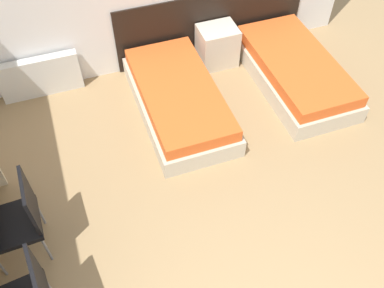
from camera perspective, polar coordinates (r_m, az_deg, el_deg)
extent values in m
cube|color=black|center=(5.92, 2.60, 15.65)|extent=(2.60, 0.03, 0.90)
cube|color=beige|center=(5.21, -1.76, 5.37)|extent=(0.94, 1.87, 0.24)
cube|color=#E05B23|center=(5.08, -1.81, 6.96)|extent=(0.86, 1.79, 0.16)
cube|color=beige|center=(5.75, 13.43, 8.87)|extent=(0.94, 1.87, 0.24)
cube|color=#E05B23|center=(5.63, 13.79, 10.38)|extent=(0.86, 1.79, 0.16)
cube|color=beige|center=(5.84, 3.39, 12.95)|extent=(0.50, 0.41, 0.54)
cube|color=silver|center=(5.67, -19.59, 8.44)|extent=(0.99, 0.12, 0.53)
cube|color=black|center=(4.14, -22.78, -9.93)|extent=(0.49, 0.49, 0.05)
cube|color=black|center=(3.90, -20.83, -7.11)|extent=(0.05, 0.43, 0.48)
cylinder|color=slate|center=(4.26, -24.27, -14.46)|extent=(0.02, 0.02, 0.40)
cylinder|color=slate|center=(4.19, -18.79, -13.11)|extent=(0.02, 0.02, 0.40)
cylinder|color=slate|center=(4.41, -19.62, -8.57)|extent=(0.02, 0.02, 0.40)
cube|color=black|center=(3.50, -19.63, -16.98)|extent=(0.08, 0.43, 0.48)
cylinder|color=slate|center=(4.03, -18.65, -17.38)|extent=(0.02, 0.02, 0.40)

